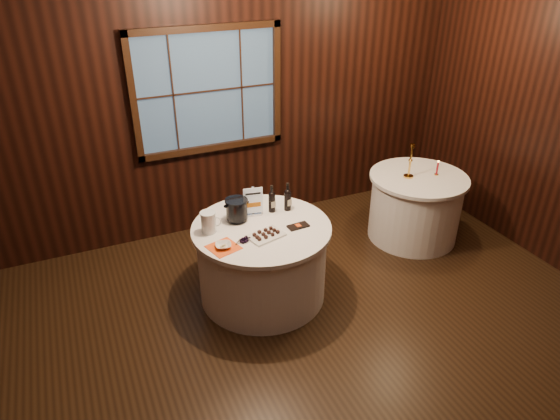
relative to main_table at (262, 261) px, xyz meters
name	(u,v)px	position (x,y,z in m)	size (l,w,h in m)	color
ground	(309,363)	(0.00, -1.00, -0.39)	(6.00, 6.00, 0.00)	black
back_wall	(208,100)	(0.00, 1.48, 1.16)	(6.00, 0.10, 3.00)	black
main_table	(262,261)	(0.00, 0.00, 0.00)	(1.28, 1.28, 0.77)	white
side_table	(415,207)	(2.00, 0.30, 0.00)	(1.08, 1.08, 0.77)	white
sign_stand	(253,205)	(0.01, 0.23, 0.48)	(0.18, 0.11, 0.29)	silver
port_bottle_left	(272,200)	(0.20, 0.22, 0.50)	(0.07, 0.07, 0.27)	black
port_bottle_right	(288,198)	(0.35, 0.19, 0.51)	(0.07, 0.08, 0.28)	black
ice_bucket	(237,210)	(-0.17, 0.19, 0.50)	(0.21, 0.21, 0.22)	black
chocolate_plate	(266,235)	(-0.03, -0.18, 0.40)	(0.35, 0.28, 0.04)	white
chocolate_box	(298,226)	(0.30, -0.15, 0.39)	(0.19, 0.10, 0.02)	black
grape_bunch	(246,240)	(-0.22, -0.19, 0.40)	(0.17, 0.09, 0.04)	black
glass_pitcher	(209,222)	(-0.46, 0.10, 0.48)	(0.18, 0.14, 0.20)	silver
orange_napkin	(223,247)	(-0.43, -0.20, 0.38)	(0.24, 0.24, 0.00)	#EF4E14
cracker_bowl	(223,246)	(-0.43, -0.20, 0.40)	(0.13, 0.13, 0.03)	white
brass_candlestick	(410,165)	(1.87, 0.33, 0.52)	(0.11, 0.11, 0.38)	gold
red_candle	(437,169)	(2.19, 0.25, 0.45)	(0.05, 0.05, 0.17)	gold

